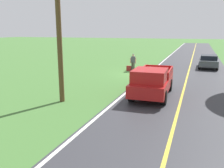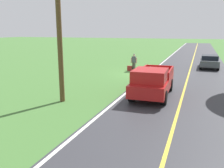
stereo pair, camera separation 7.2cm
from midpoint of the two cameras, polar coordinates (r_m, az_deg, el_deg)
ground_plane at (r=22.75m, az=6.70°, el=2.49°), size 200.00×200.00×0.00m
road_surface at (r=22.17m, az=17.76°, el=1.71°), size 7.37×120.00×0.00m
lane_edge_line at (r=22.57m, az=8.85°, el=2.35°), size 0.16×117.60×0.00m
lane_centre_line at (r=22.17m, az=17.76°, el=1.71°), size 0.14×117.60×0.00m
hitchhiker_walking at (r=23.97m, az=5.35°, el=5.41°), size 0.62×0.51×1.75m
suitcase_carried at (r=24.10m, az=4.29°, el=3.74°), size 0.46×0.20×0.52m
pickup_truck_passing at (r=14.75m, az=9.72°, el=0.66°), size 2.17×5.43×1.82m
sedan_near_oncoming at (r=27.92m, az=22.28°, el=5.08°), size 1.99×4.43×1.41m
utility_pole_roadside at (r=13.53m, az=-12.32°, el=12.59°), size 0.28×0.28×8.07m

